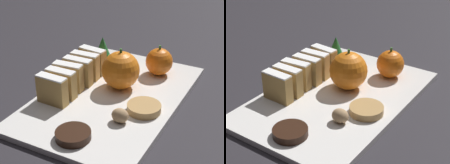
# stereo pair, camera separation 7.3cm
# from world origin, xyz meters

# --- Properties ---
(ground_plane) EXTENTS (6.00, 6.00, 0.00)m
(ground_plane) POSITION_xyz_m (0.00, 0.00, 0.00)
(ground_plane) COLOR #28262B
(serving_platter) EXTENTS (0.26, 0.41, 0.01)m
(serving_platter) POSITION_xyz_m (0.00, 0.00, 0.01)
(serving_platter) COLOR white
(serving_platter) RESTS_ON ground_plane
(stollen_slice_front) EXTENTS (0.06, 0.02, 0.06)m
(stollen_slice_front) POSITION_xyz_m (-0.09, -0.08, 0.04)
(stollen_slice_front) COLOR tan
(stollen_slice_front) RESTS_ON serving_platter
(stollen_slice_second) EXTENTS (0.06, 0.02, 0.06)m
(stollen_slice_second) POSITION_xyz_m (-0.09, -0.05, 0.04)
(stollen_slice_second) COLOR tan
(stollen_slice_second) RESTS_ON serving_platter
(stollen_slice_third) EXTENTS (0.06, 0.03, 0.06)m
(stollen_slice_third) POSITION_xyz_m (-0.09, -0.02, 0.04)
(stollen_slice_third) COLOR tan
(stollen_slice_third) RESTS_ON serving_platter
(stollen_slice_fourth) EXTENTS (0.06, 0.02, 0.06)m
(stollen_slice_fourth) POSITION_xyz_m (-0.09, 0.01, 0.04)
(stollen_slice_fourth) COLOR tan
(stollen_slice_fourth) RESTS_ON serving_platter
(stollen_slice_fifth) EXTENTS (0.06, 0.02, 0.06)m
(stollen_slice_fifth) POSITION_xyz_m (-0.09, 0.04, 0.04)
(stollen_slice_fifth) COLOR tan
(stollen_slice_fifth) RESTS_ON serving_platter
(stollen_slice_sixth) EXTENTS (0.06, 0.03, 0.06)m
(stollen_slice_sixth) POSITION_xyz_m (-0.09, 0.07, 0.04)
(stollen_slice_sixth) COLOR tan
(stollen_slice_sixth) RESTS_ON serving_platter
(orange_near) EXTENTS (0.08, 0.08, 0.09)m
(orange_near) POSITION_xyz_m (0.00, 0.04, 0.05)
(orange_near) COLOR orange
(orange_near) RESTS_ON serving_platter
(orange_far) EXTENTS (0.06, 0.06, 0.07)m
(orange_far) POSITION_xyz_m (0.05, 0.13, 0.04)
(orange_far) COLOR orange
(orange_far) RESTS_ON serving_platter
(walnut) EXTENTS (0.03, 0.03, 0.03)m
(walnut) POSITION_xyz_m (0.06, -0.08, 0.03)
(walnut) COLOR tan
(walnut) RESTS_ON serving_platter
(chocolate_cookie) EXTENTS (0.06, 0.06, 0.01)m
(chocolate_cookie) POSITION_xyz_m (0.01, -0.16, 0.02)
(chocolate_cookie) COLOR black
(chocolate_cookie) RESTS_ON serving_platter
(gingerbread_cookie) EXTENTS (0.06, 0.06, 0.01)m
(gingerbread_cookie) POSITION_xyz_m (0.08, -0.03, 0.02)
(gingerbread_cookie) COLOR tan
(gingerbread_cookie) RESTS_ON serving_platter
(evergreen_sprig) EXTENTS (0.05, 0.05, 0.07)m
(evergreen_sprig) POSITION_xyz_m (-0.09, 0.12, 0.05)
(evergreen_sprig) COLOR #23662D
(evergreen_sprig) RESTS_ON serving_platter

